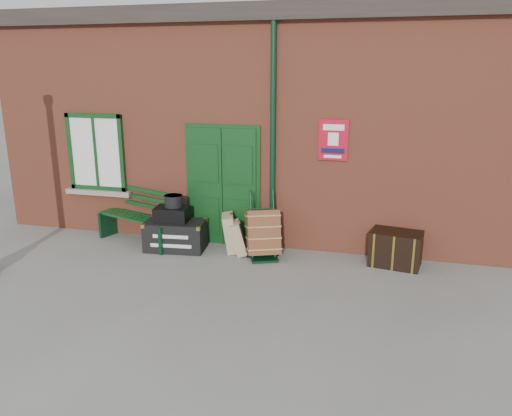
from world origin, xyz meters
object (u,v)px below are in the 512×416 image
(houdini_trunk, at_px, (175,235))
(dark_trunk, at_px, (396,249))
(bench, at_px, (141,215))
(porter_trolley, at_px, (263,233))

(houdini_trunk, height_order, dark_trunk, dark_trunk)
(bench, distance_m, houdini_trunk, 0.88)
(bench, xyz_separation_m, dark_trunk, (4.73, -0.01, -0.23))
(porter_trolley, bearing_deg, dark_trunk, -16.85)
(houdini_trunk, distance_m, dark_trunk, 3.92)
(houdini_trunk, height_order, porter_trolley, porter_trolley)
(bench, height_order, houdini_trunk, bench)
(porter_trolley, distance_m, dark_trunk, 2.28)
(houdini_trunk, xyz_separation_m, porter_trolley, (1.66, 0.01, 0.18))
(bench, height_order, dark_trunk, bench)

